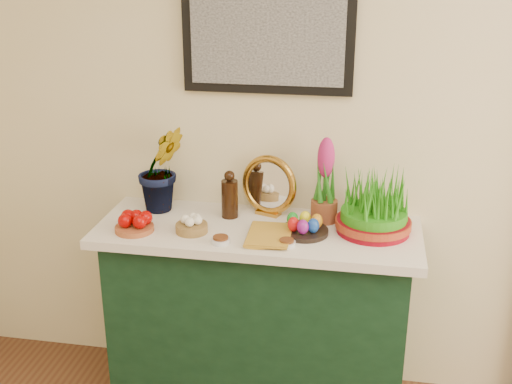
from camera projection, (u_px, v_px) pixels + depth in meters
room at (377, 263)px, 0.68m from camera, size 4.50×4.54×2.72m
sideboard at (258, 319)px, 2.95m from camera, size 1.30×0.45×0.85m
tablecloth at (258, 231)px, 2.79m from camera, size 1.40×0.55×0.04m
hyacinth_green at (161, 155)px, 2.88m from camera, size 0.34×0.33×0.53m
apple_bowl at (134, 223)px, 2.73m from camera, size 0.18×0.18×0.08m
garlic_basket at (192, 225)px, 2.72m from camera, size 0.16×0.16×0.08m
vinegar_cruet at (230, 197)px, 2.86m from camera, size 0.07×0.07×0.22m
mirror at (269, 186)px, 2.88m from camera, size 0.28×0.15×0.28m
book at (248, 233)px, 2.68m from camera, size 0.17×0.25×0.03m
spice_dish_left at (221, 240)px, 2.62m from camera, size 0.08×0.08×0.03m
spice_dish_right at (287, 243)px, 2.60m from camera, size 0.07×0.07×0.03m
egg_plate at (304, 227)px, 2.70m from camera, size 0.21×0.21×0.09m
hyacinth_pink at (325, 184)px, 2.79m from camera, size 0.12×0.12×0.38m
wheatgrass_sabzeh at (374, 206)px, 2.69m from camera, size 0.32×0.32×0.26m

